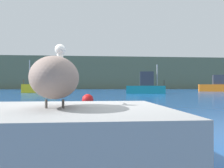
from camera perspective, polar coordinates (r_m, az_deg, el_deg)
The scene contains 8 objects.
ground_plane at distance 3.95m, azimuth -6.49°, elevation -15.05°, with size 260.00×260.00×0.00m, color #194C93.
hillside_backdrop at distance 73.47m, azimuth -5.44°, elevation 2.49°, with size 140.00×14.77×9.36m, color #5B664C.
pier_dock at distance 2.99m, azimuth -13.68°, elevation -12.62°, with size 2.76×2.32×0.73m, color #979797.
pelican at distance 2.94m, azimuth -13.63°, elevation 1.61°, with size 0.57×1.46×0.85m.
fishing_boat_yellow at distance 33.59m, azimuth -17.16°, elevation -0.44°, with size 4.65×1.81×4.53m.
fishing_boat_orange at distance 43.23m, azimuth 24.26°, elevation -0.43°, with size 5.83×3.43×3.95m.
fishing_boat_teal at distance 28.98m, azimuth 8.31°, elevation -0.46°, with size 4.86×2.20×3.58m.
mooring_buoy at distance 11.76m, azimuth -5.97°, elevation -3.86°, with size 0.57×0.57×0.57m, color red.
Camera 1 is at (0.07, -3.82, 1.00)m, focal length 37.37 mm.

